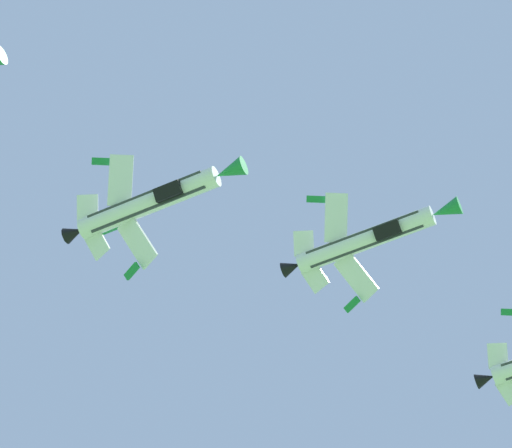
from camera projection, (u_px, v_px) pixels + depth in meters
name	position (u px, v px, depth m)	size (l,w,h in m)	color
fighter_jet_left_wing	(368.00, 239.00, 99.48)	(15.94, 8.01, 7.03)	silver
fighter_jet_right_wing	(152.00, 202.00, 93.71)	(15.94, 7.36, 7.67)	silver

